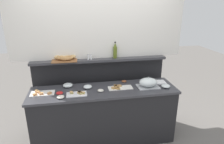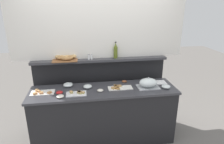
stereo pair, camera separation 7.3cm
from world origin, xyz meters
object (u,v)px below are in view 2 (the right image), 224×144
serving_cloche (148,83)px  napkin_stack (161,82)px  sandwich_platter_side (42,92)px  bread_basket (66,58)px  sandwich_platter_front (119,88)px  glass_bowl_small (68,85)px  condiment_bowl_red (124,81)px  pepper_shaker (91,57)px  olive_oil_bottle (116,51)px  condiment_bowl_cream (100,90)px  condiment_bowl_dark (60,96)px  sandwich_platter_rear (77,93)px  condiment_bowl_teal (59,92)px  salt_shaker (89,57)px  glass_bowl_large (88,87)px  glass_bowl_medium (166,87)px

serving_cloche → napkin_stack: bearing=27.2°
sandwich_platter_side → bread_basket: bearing=50.4°
sandwich_platter_front → glass_bowl_small: (-0.79, 0.19, 0.02)m
sandwich_platter_front → condiment_bowl_red: size_ratio=4.55×
pepper_shaker → condiment_bowl_red: bearing=-18.4°
sandwich_platter_front → olive_oil_bottle: bearing=87.4°
serving_cloche → condiment_bowl_cream: 0.76m
sandwich_platter_front → sandwich_platter_side: bearing=179.6°
condiment_bowl_red → pepper_shaker: (-0.53, 0.18, 0.40)m
condiment_bowl_cream → pepper_shaker: (-0.09, 0.47, 0.40)m
glass_bowl_small → condiment_bowl_red: (0.92, 0.04, -0.01)m
serving_cloche → olive_oil_bottle: (-0.44, 0.46, 0.42)m
napkin_stack → olive_oil_bottle: olive_oil_bottle is taller
sandwich_platter_side → pepper_shaker: (0.77, 0.40, 0.40)m
condiment_bowl_dark → condiment_bowl_red: 1.10m
sandwich_platter_front → sandwich_platter_side: (-1.16, 0.01, -0.00)m
sandwich_platter_front → pepper_shaker: pepper_shaker is taller
sandwich_platter_rear → pepper_shaker: pepper_shaker is taller
pepper_shaker → bread_basket: 0.42m
condiment_bowl_red → napkin_stack: (0.59, -0.13, -0.01)m
pepper_shaker → condiment_bowl_dark: bearing=-129.6°
sandwich_platter_rear → glass_bowl_small: 0.33m
serving_cloche → glass_bowl_small: size_ratio=2.24×
condiment_bowl_dark → napkin_stack: condiment_bowl_dark is taller
condiment_bowl_teal → olive_oil_bottle: 1.14m
salt_shaker → bread_basket: salt_shaker is taller
glass_bowl_large → sandwich_platter_rear: bearing=-130.3°
glass_bowl_small → pepper_shaker: 0.60m
sandwich_platter_rear → sandwich_platter_side: 0.53m
condiment_bowl_cream → condiment_bowl_teal: bearing=178.2°
salt_shaker → condiment_bowl_teal: bearing=-135.7°
sandwich_platter_rear → napkin_stack: size_ratio=1.73×
serving_cloche → glass_bowl_medium: serving_cloche is taller
sandwich_platter_rear → bread_basket: bearing=107.2°
sandwich_platter_front → serving_cloche: 0.47m
glass_bowl_medium → bread_basket: 1.67m
glass_bowl_small → pepper_shaker: pepper_shaker is taller
sandwich_platter_rear → sandwich_platter_side: size_ratio=0.86×
condiment_bowl_red → condiment_bowl_cream: size_ratio=0.90×
sandwich_platter_front → glass_bowl_small: size_ratio=2.50×
glass_bowl_medium → condiment_bowl_teal: bearing=177.9°
condiment_bowl_teal → bread_basket: (0.09, 0.48, 0.39)m
sandwich_platter_rear → sandwich_platter_front: same height
serving_cloche → condiment_bowl_teal: bearing=-179.3°
sandwich_platter_rear → condiment_bowl_dark: (-0.23, -0.08, 0.01)m
olive_oil_bottle → salt_shaker: olive_oil_bottle is taller
pepper_shaker → glass_bowl_small: bearing=-151.7°
sandwich_platter_side → olive_oil_bottle: olive_oil_bottle is taller
bread_basket → glass_bowl_large: bearing=-46.3°
glass_bowl_medium → olive_oil_bottle: size_ratio=0.49×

